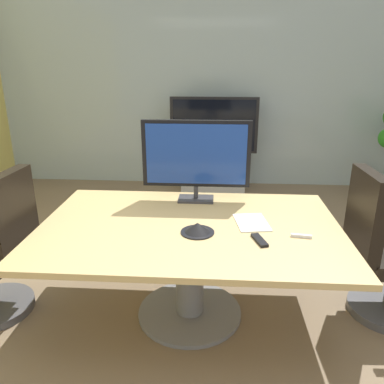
% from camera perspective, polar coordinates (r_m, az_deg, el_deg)
% --- Properties ---
extents(ground_plane, '(7.68, 7.68, 0.00)m').
position_cam_1_polar(ground_plane, '(2.87, 1.65, -19.29)').
color(ground_plane, '#7A664C').
extents(wall_back_glass_partition, '(6.24, 0.10, 2.95)m').
position_cam_1_polar(wall_back_glass_partition, '(5.58, 3.19, 16.18)').
color(wall_back_glass_partition, '#9EB2B7').
rests_on(wall_back_glass_partition, ground).
extents(conference_table, '(2.04, 1.33, 0.72)m').
position_cam_1_polar(conference_table, '(2.66, -0.36, -8.14)').
color(conference_table, tan).
rests_on(conference_table, ground).
extents(office_chair_right, '(0.60, 0.58, 1.09)m').
position_cam_1_polar(office_chair_right, '(3.05, 26.80, -8.87)').
color(office_chair_right, '#4C4C51').
rests_on(office_chair_right, ground).
extents(tv_monitor, '(0.84, 0.18, 0.64)m').
position_cam_1_polar(tv_monitor, '(2.94, 0.63, 5.41)').
color(tv_monitor, '#333338').
rests_on(tv_monitor, conference_table).
extents(wall_display_unit, '(1.20, 0.36, 1.31)m').
position_cam_1_polar(wall_display_unit, '(5.39, 3.22, 4.90)').
color(wall_display_unit, '#B7BABC').
rests_on(wall_display_unit, ground).
extents(conference_phone, '(0.22, 0.22, 0.07)m').
position_cam_1_polar(conference_phone, '(2.47, 0.83, -5.46)').
color(conference_phone, black).
rests_on(conference_phone, conference_table).
extents(remote_control, '(0.10, 0.18, 0.02)m').
position_cam_1_polar(remote_control, '(2.40, 10.12, -7.14)').
color(remote_control, black).
rests_on(remote_control, conference_table).
extents(whiteboard_marker, '(0.13, 0.04, 0.02)m').
position_cam_1_polar(whiteboard_marker, '(2.51, 16.12, -6.37)').
color(whiteboard_marker, silver).
rests_on(whiteboard_marker, conference_table).
extents(paper_notepad, '(0.25, 0.33, 0.01)m').
position_cam_1_polar(paper_notepad, '(2.65, 8.96, -4.54)').
color(paper_notepad, white).
rests_on(paper_notepad, conference_table).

